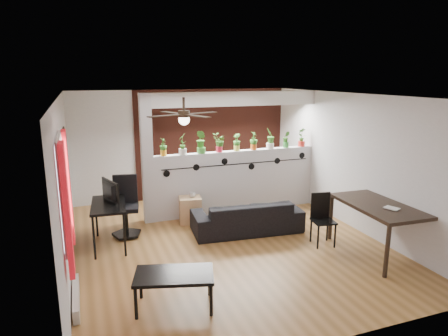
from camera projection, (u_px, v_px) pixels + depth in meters
The scene contains 30 objects.
room_shell at pixel (226, 172), 6.89m from camera, with size 6.30×7.10×2.90m.
partition_wall at pixel (236, 181), 8.67m from camera, with size 3.60×0.18×1.35m, color #BCBCC1.
ceiling_header at pixel (237, 99), 8.27m from camera, with size 3.60×0.18×0.30m, color silver.
pier_column at pixel (147, 159), 7.90m from camera, with size 0.22×0.20×2.60m, color #BCBCC1.
brick_panel at pixel (215, 142), 9.88m from camera, with size 3.90×0.05×2.60m, color #AA4431.
vine_decal at pixel (238, 164), 8.49m from camera, with size 3.31×0.01×0.30m.
window_assembly at pixel (65, 194), 4.90m from camera, with size 0.09×1.30×1.55m.
baseboard_heater at pixel (76, 297), 5.22m from camera, with size 0.08×1.00×0.18m, color beige.
corkboard at pixel (67, 169), 6.89m from camera, with size 0.03×0.60×0.45m, color #A3794E.
framed_art at pixel (65, 141), 6.73m from camera, with size 0.03×0.34×0.44m.
ceiling_fan at pixel (184, 116), 6.12m from camera, with size 1.19×1.19×0.43m.
potted_plant_0 at pixel (163, 146), 7.95m from camera, with size 0.15×0.18×0.36m.
potted_plant_1 at pixel (182, 143), 8.07m from camera, with size 0.26×0.28×0.44m.
potted_plant_2 at pixel (201, 141), 8.20m from camera, with size 0.27×0.30×0.48m.
potted_plant_3 at pixel (219, 142), 8.34m from camera, with size 0.20×0.17×0.39m.
potted_plant_4 at pixel (237, 142), 8.48m from camera, with size 0.22×0.23×0.37m.
potted_plant_5 at pixel (254, 140), 8.61m from camera, with size 0.21×0.23×0.39m.
potted_plant_6 at pixel (270, 138), 8.73m from camera, with size 0.30×0.29×0.46m.
potted_plant_7 at pixel (286, 139), 8.87m from camera, with size 0.21×0.19×0.36m.
potted_plant_8 at pixel (302, 136), 9.00m from camera, with size 0.23×0.19×0.43m.
sofa at pixel (247, 217), 7.61m from camera, with size 1.97×0.78×0.58m, color black.
cube_shelf at pixel (190, 210), 8.08m from camera, with size 0.43×0.39×0.53m, color tan.
cup at pixel (192, 195), 8.02m from camera, with size 0.13×0.13×0.10m, color gray.
computer_desk at pixel (108, 208), 6.87m from camera, with size 0.65×1.12×0.78m.
monitor at pixel (107, 195), 6.97m from camera, with size 0.06×0.36×0.20m, color black.
office_chair at pixel (126, 210), 7.39m from camera, with size 0.58×0.58×1.11m.
dining_table at pixel (380, 209), 6.58m from camera, with size 1.03×1.62×0.86m.
book at pixel (389, 209), 6.25m from camera, with size 0.16×0.22×0.02m, color gray.
folding_chair at pixel (322, 214), 7.02m from camera, with size 0.43×0.43×0.91m.
coffee_table at pixel (174, 277), 5.09m from camera, with size 1.11×0.80×0.47m.
Camera 1 is at (-2.33, -6.28, 2.93)m, focal length 32.00 mm.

